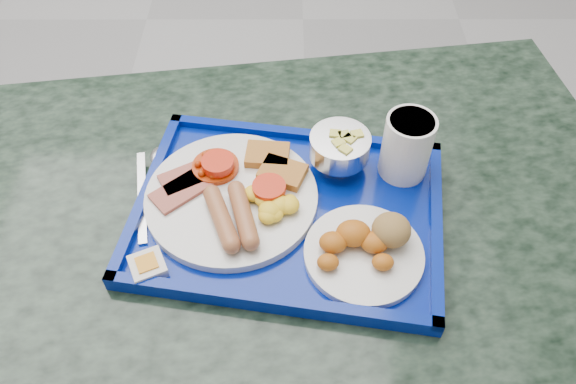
# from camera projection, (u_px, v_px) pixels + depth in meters

# --- Properties ---
(floor) EXTENTS (6.00, 6.00, 0.00)m
(floor) POSITION_uv_depth(u_px,v_px,m) (116.00, 127.00, 1.96)
(floor) COLOR gray
(floor) RESTS_ON ground
(table) EXTENTS (1.21, 0.90, 0.70)m
(table) POSITION_uv_depth(u_px,v_px,m) (277.00, 282.00, 0.96)
(table) COLOR gray
(table) RESTS_ON floor
(tray) EXTENTS (0.48, 0.39, 0.03)m
(tray) POSITION_uv_depth(u_px,v_px,m) (288.00, 212.00, 0.82)
(tray) COLOR #021888
(tray) RESTS_ON table
(main_plate) EXTENTS (0.25, 0.25, 0.04)m
(main_plate) POSITION_uv_depth(u_px,v_px,m) (237.00, 195.00, 0.82)
(main_plate) COLOR silver
(main_plate) RESTS_ON tray
(bread_plate) EXTENTS (0.16, 0.16, 0.05)m
(bread_plate) POSITION_uv_depth(u_px,v_px,m) (367.00, 246.00, 0.76)
(bread_plate) COLOR silver
(bread_plate) RESTS_ON tray
(fruit_bowl) EXTENTS (0.09, 0.09, 0.06)m
(fruit_bowl) POSITION_uv_depth(u_px,v_px,m) (340.00, 147.00, 0.84)
(fruit_bowl) COLOR #AEAFB1
(fruit_bowl) RESTS_ON tray
(juice_cup) EXTENTS (0.07, 0.07, 0.10)m
(juice_cup) POSITION_uv_depth(u_px,v_px,m) (407.00, 145.00, 0.83)
(juice_cup) COLOR white
(juice_cup) RESTS_ON tray
(spoon) EXTENTS (0.04, 0.15, 0.01)m
(spoon) POSITION_uv_depth(u_px,v_px,m) (158.00, 165.00, 0.87)
(spoon) COLOR #AEAFB1
(spoon) RESTS_ON tray
(knife) EXTENTS (0.04, 0.18, 0.00)m
(knife) POSITION_uv_depth(u_px,v_px,m) (142.00, 196.00, 0.83)
(knife) COLOR #AEAFB1
(knife) RESTS_ON tray
(jam_packet) EXTENTS (0.06, 0.06, 0.02)m
(jam_packet) POSITION_uv_depth(u_px,v_px,m) (148.00, 266.00, 0.74)
(jam_packet) COLOR silver
(jam_packet) RESTS_ON tray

